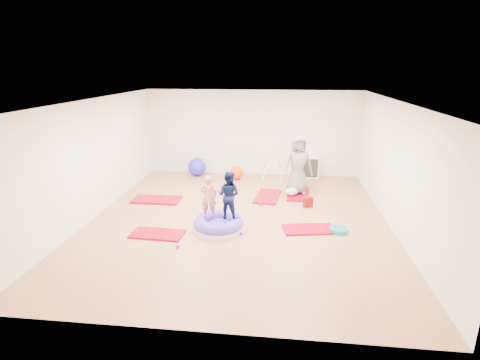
# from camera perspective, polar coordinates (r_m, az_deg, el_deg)

# --- Properties ---
(room) EXTENTS (7.01, 8.01, 2.81)m
(room) POSITION_cam_1_polar(r_m,az_deg,el_deg) (8.58, -0.22, 2.61)
(room) COLOR #AB724A
(room) RESTS_ON ground
(gym_mat_front_left) EXTENTS (1.16, 0.63, 0.05)m
(gym_mat_front_left) POSITION_cam_1_polar(r_m,az_deg,el_deg) (8.42, -12.49, -8.03)
(gym_mat_front_left) COLOR #AF0018
(gym_mat_front_left) RESTS_ON ground
(gym_mat_mid_left) EXTENTS (1.29, 0.65, 0.05)m
(gym_mat_mid_left) POSITION_cam_1_polar(r_m,az_deg,el_deg) (10.49, -12.62, -2.95)
(gym_mat_mid_left) COLOR #AF0018
(gym_mat_mid_left) RESTS_ON ground
(gym_mat_center_back) EXTENTS (0.77, 1.30, 0.05)m
(gym_mat_center_back) POSITION_cam_1_polar(r_m,az_deg,el_deg) (10.52, 4.24, -2.51)
(gym_mat_center_back) COLOR #AF0018
(gym_mat_center_back) RESTS_ON ground
(gym_mat_right) EXTENTS (1.22, 0.76, 0.05)m
(gym_mat_right) POSITION_cam_1_polar(r_m,az_deg,el_deg) (8.59, 10.41, -7.39)
(gym_mat_right) COLOR #AF0018
(gym_mat_right) RESTS_ON ground
(gym_mat_rear_right) EXTENTS (0.67, 1.27, 0.05)m
(gym_mat_rear_right) POSITION_cam_1_polar(r_m,az_deg,el_deg) (10.83, 8.85, -2.10)
(gym_mat_rear_right) COLOR #AF0018
(gym_mat_rear_right) RESTS_ON ground
(inflatable_cushion) EXTENTS (1.13, 1.13, 0.36)m
(inflatable_cushion) POSITION_cam_1_polar(r_m,az_deg,el_deg) (8.44, -3.29, -6.74)
(inflatable_cushion) COLOR white
(inflatable_cushion) RESTS_ON ground
(child_pink) EXTENTS (0.39, 0.29, 0.98)m
(child_pink) POSITION_cam_1_polar(r_m,az_deg,el_deg) (8.26, -4.86, -2.22)
(child_pink) COLOR #D8666C
(child_pink) RESTS_ON inflatable_cushion
(child_navy) EXTENTS (0.62, 0.54, 1.08)m
(child_navy) POSITION_cam_1_polar(r_m,az_deg,el_deg) (8.19, -1.75, -1.99)
(child_navy) COLOR #0D163E
(child_navy) RESTS_ON inflatable_cushion
(adult_caregiver) EXTENTS (0.91, 0.70, 1.66)m
(adult_caregiver) POSITION_cam_1_polar(r_m,az_deg,el_deg) (10.61, 8.84, 2.34)
(adult_caregiver) COLOR slate
(adult_caregiver) RESTS_ON gym_mat_rear_right
(infant) EXTENTS (0.36, 0.37, 0.21)m
(infant) POSITION_cam_1_polar(r_m,az_deg,el_deg) (10.55, 7.82, -1.80)
(infant) COLOR silver
(infant) RESTS_ON gym_mat_rear_right
(ball_pit_balls) EXTENTS (1.60, 3.75, 0.07)m
(ball_pit_balls) POSITION_cam_1_polar(r_m,az_deg,el_deg) (9.67, -1.46, -4.19)
(ball_pit_balls) COLOR #BC071B
(ball_pit_balls) RESTS_ON ground
(exercise_ball_blue) EXTENTS (0.60, 0.60, 0.60)m
(exercise_ball_blue) POSITION_cam_1_polar(r_m,az_deg,el_deg) (12.57, -6.57, 1.99)
(exercise_ball_blue) COLOR #2B28DA
(exercise_ball_blue) RESTS_ON ground
(exercise_ball_orange) EXTENTS (0.44, 0.44, 0.44)m
(exercise_ball_orange) POSITION_cam_1_polar(r_m,az_deg,el_deg) (12.11, -0.49, 1.13)
(exercise_ball_orange) COLOR #FA4007
(exercise_ball_orange) RESTS_ON ground
(infant_play_gym) EXTENTS (0.67, 0.63, 0.51)m
(infant_play_gym) POSITION_cam_1_polar(r_m,az_deg,el_deg) (11.92, 4.94, 1.41)
(infant_play_gym) COLOR white
(infant_play_gym) RESTS_ON ground
(cube_shelf) EXTENTS (0.71, 0.35, 0.71)m
(cube_shelf) POSITION_cam_1_polar(r_m,az_deg,el_deg) (12.49, 10.33, 1.98)
(cube_shelf) COLOR white
(cube_shelf) RESTS_ON ground
(balance_disc) EXTENTS (0.40, 0.40, 0.09)m
(balance_disc) POSITION_cam_1_polar(r_m,az_deg,el_deg) (8.64, 14.78, -7.40)
(balance_disc) COLOR #0F8491
(balance_disc) RESTS_ON ground
(backpack) EXTENTS (0.27, 0.23, 0.27)m
(backpack) POSITION_cam_1_polar(r_m,az_deg,el_deg) (9.91, 10.32, -3.33)
(backpack) COLOR #C10703
(backpack) RESTS_ON ground
(yellow_toy) EXTENTS (0.22, 0.22, 0.03)m
(yellow_toy) POSITION_cam_1_polar(r_m,az_deg,el_deg) (8.56, -11.80, -7.63)
(yellow_toy) COLOR yellow
(yellow_toy) RESTS_ON ground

